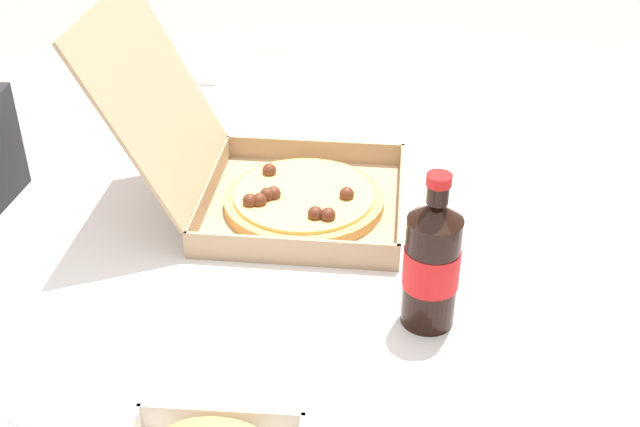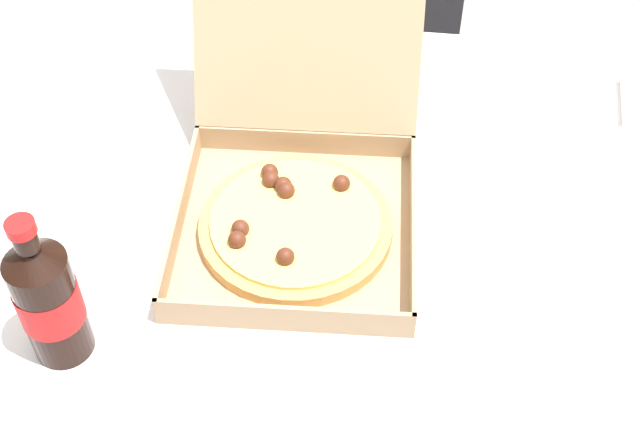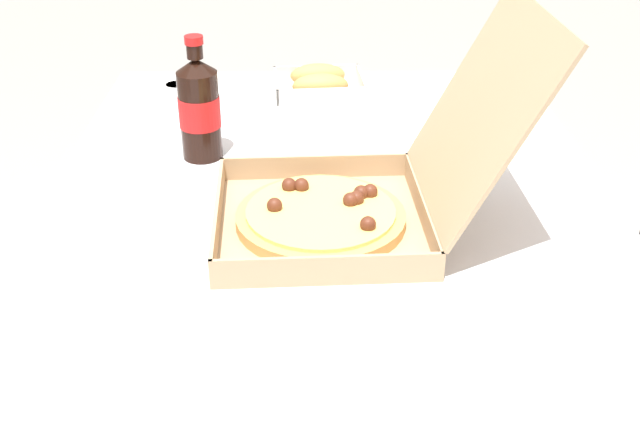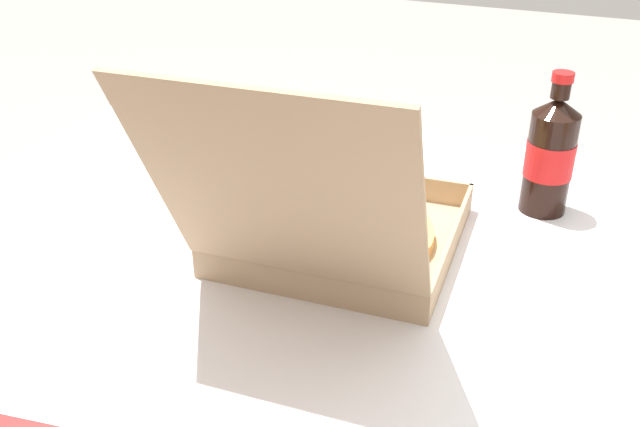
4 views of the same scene
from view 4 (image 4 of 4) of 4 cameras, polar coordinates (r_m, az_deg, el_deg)
The scene contains 3 objects.
dining_table at distance 1.08m, azimuth 2.53°, elevation -6.03°, with size 1.39×0.94×0.74m.
pizza_box_open at distance 0.99m, azimuth 1.18°, elevation -1.03°, with size 0.34×0.48×0.33m.
cola_bottle at distance 1.15m, azimuth 17.80°, elevation 4.46°, with size 0.07×0.07×0.22m.
Camera 4 is at (-0.30, 0.83, 1.28)m, focal length 40.30 mm.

